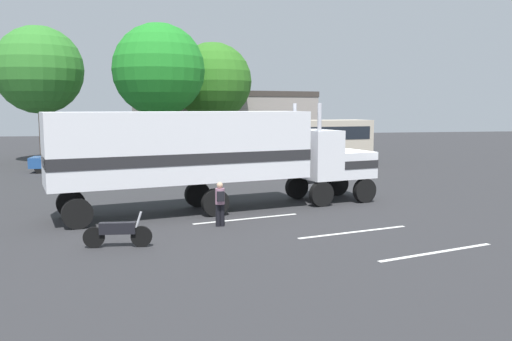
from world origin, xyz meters
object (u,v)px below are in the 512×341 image
at_px(semi_truck, 208,151).
at_px(parked_car, 65,160).
at_px(person_bystander, 220,202).
at_px(tree_center, 159,70).
at_px(parked_bus, 295,140).
at_px(motorcycle, 118,232).
at_px(tree_left, 213,82).
at_px(tree_right, 39,70).

bearing_deg(semi_truck, parked_car, 117.50).
bearing_deg(person_bystander, semi_truck, 92.17).
bearing_deg(tree_center, semi_truck, -84.82).
height_order(semi_truck, parked_bus, semi_truck).
bearing_deg(person_bystander, motorcycle, -146.54).
xyz_separation_m(person_bystander, tree_center, (-1.74, 20.92, 6.10)).
distance_m(semi_truck, parked_car, 17.42).
xyz_separation_m(parked_bus, motorcycle, (-10.92, -19.08, -1.58)).
bearing_deg(person_bystander, tree_center, 94.75).
relative_size(semi_truck, person_bystander, 8.80).
relative_size(tree_left, tree_right, 0.92).
xyz_separation_m(motorcycle, tree_left, (6.28, 28.42, 5.95)).
height_order(tree_left, tree_right, tree_right).
distance_m(person_bystander, parked_bus, 18.39).
relative_size(person_bystander, parked_car, 0.36).
distance_m(parked_bus, tree_right, 20.93).
xyz_separation_m(person_bystander, tree_right, (-10.86, 25.57, 6.28)).
distance_m(tree_center, tree_right, 10.23).
relative_size(tree_center, tree_right, 0.98).
xyz_separation_m(semi_truck, motorcycle, (-3.37, -5.24, -2.04)).
height_order(parked_bus, tree_left, tree_left).
bearing_deg(tree_left, person_bystander, -96.12).
bearing_deg(semi_truck, parked_bus, 61.38).
bearing_deg(tree_center, tree_left, 48.87).
distance_m(semi_truck, tree_left, 23.68).
height_order(semi_truck, tree_center, tree_center).
bearing_deg(motorcycle, tree_right, 104.82).
relative_size(motorcycle, tree_center, 0.20).
height_order(parked_car, tree_left, tree_left).
bearing_deg(tree_right, tree_center, -27.01).
relative_size(semi_truck, motorcycle, 6.80).
relative_size(person_bystander, tree_right, 0.15).
relative_size(parked_car, motorcycle, 2.12).
bearing_deg(semi_truck, motorcycle, -122.75).
distance_m(motorcycle, tree_center, 24.18).
bearing_deg(motorcycle, tree_left, 77.53).
xyz_separation_m(parked_bus, tree_left, (-4.64, 9.34, 4.36)).
xyz_separation_m(parked_bus, tree_center, (-9.18, 4.14, 4.93)).
height_order(parked_car, tree_right, tree_right).
distance_m(semi_truck, parked_bus, 15.77).
bearing_deg(tree_right, motorcycle, -75.18).
relative_size(motorcycle, tree_left, 0.22).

